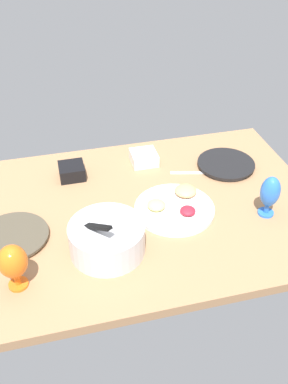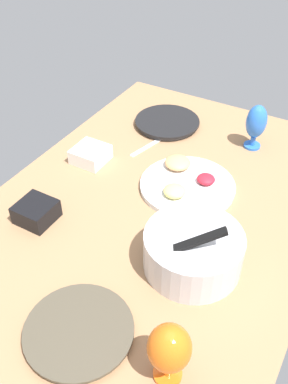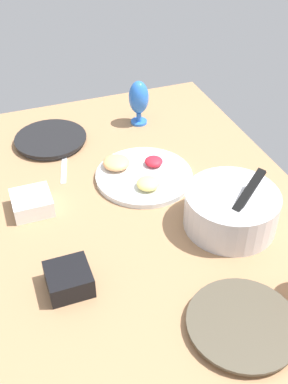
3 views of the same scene
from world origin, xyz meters
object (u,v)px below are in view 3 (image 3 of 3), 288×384
at_px(mixing_bowl, 231,208).
at_px(square_bowl_white, 32,202).
at_px(fruit_platter, 141,174).
at_px(dinner_plate_right, 243,325).
at_px(square_bowl_black, 69,278).
at_px(hurricane_glass_blue, 139,99).
at_px(dinner_plate_left, 51,140).

distance_m(mixing_bowl, square_bowl_white, 0.61).
bearing_deg(fruit_platter, mixing_bowl, 28.17).
height_order(dinner_plate_right, fruit_platter, fruit_platter).
bearing_deg(square_bowl_white, square_bowl_black, 5.96).
distance_m(dinner_plate_right, square_bowl_black, 0.45).
bearing_deg(hurricane_glass_blue, mixing_bowl, 4.34).
bearing_deg(dinner_plate_left, fruit_platter, 36.69).
distance_m(dinner_plate_right, hurricane_glass_blue, 1.01).
distance_m(dinner_plate_left, hurricane_glass_blue, 0.38).
height_order(dinner_plate_left, hurricane_glass_blue, hurricane_glass_blue).
xyz_separation_m(dinner_plate_left, square_bowl_black, (0.71, -0.10, 0.02)).
height_order(square_bowl_black, square_bowl_white, square_bowl_black).
distance_m(fruit_platter, square_bowl_black, 0.51).
xyz_separation_m(square_bowl_black, square_bowl_white, (-0.35, -0.04, -0.00)).
bearing_deg(mixing_bowl, dinner_plate_left, -147.27).
relative_size(dinner_plate_left, square_bowl_white, 2.24).
bearing_deg(fruit_platter, square_bowl_black, -41.47).
bearing_deg(mixing_bowl, dinner_plate_right, -23.37).
relative_size(hurricane_glass_blue, square_bowl_black, 1.59).
height_order(dinner_plate_right, mixing_bowl, mixing_bowl).
xyz_separation_m(dinner_plate_left, mixing_bowl, (0.64, 0.41, 0.05)).
relative_size(dinner_plate_left, mixing_bowl, 0.97).
distance_m(square_bowl_black, square_bowl_white, 0.35).
bearing_deg(dinner_plate_right, dinner_plate_left, -164.82).
bearing_deg(square_bowl_black, dinner_plate_left, 172.39).
height_order(dinner_plate_left, square_bowl_white, square_bowl_white).
distance_m(mixing_bowl, hurricane_glass_blue, 0.67).
bearing_deg(dinner_plate_right, mixing_bowl, 156.63).
relative_size(square_bowl_black, square_bowl_white, 0.94).
distance_m(dinner_plate_left, mixing_bowl, 0.77).
distance_m(fruit_platter, hurricane_glass_blue, 0.38).
xyz_separation_m(dinner_plate_right, square_bowl_white, (-0.62, -0.40, 0.02)).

